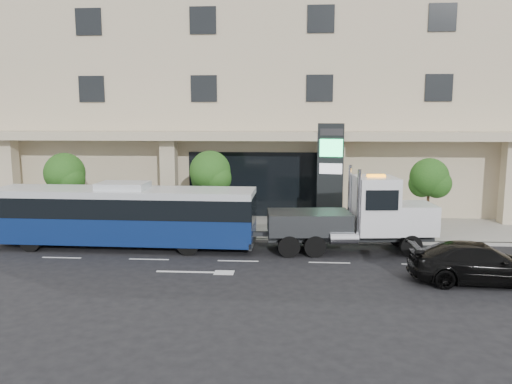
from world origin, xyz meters
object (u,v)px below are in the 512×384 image
Objects in this scene: black_sedan at (479,263)px; signage_pylon at (330,174)px; city_bus at (124,215)px; tow_truck at (358,217)px.

black_sedan is 0.91× the size of signage_pylon.
city_bus is 2.19× the size of signage_pylon.
signage_pylon reaches higher than black_sedan.
tow_truck reaches higher than black_sedan.
city_bus reaches higher than black_sedan.
city_bus is at bearing 175.18° from tow_truck.
tow_truck is 5.29m from signage_pylon.
signage_pylon is at bearing 27.20° from city_bus.
tow_truck is at bearing 44.99° from black_sedan.
black_sedan is (15.21, -4.25, -0.86)m from city_bus.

